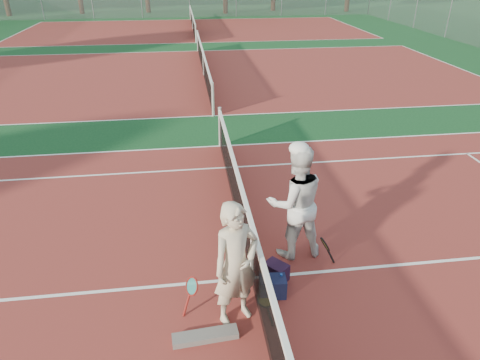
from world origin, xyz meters
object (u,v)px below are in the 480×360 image
Objects in this scene: racket_red at (192,295)px; sports_bag_navy at (273,286)px; racket_black_held at (324,252)px; sports_bag_purple at (276,272)px; net_main at (252,253)px; player_b at (295,203)px; racket_spare at (265,301)px; water_bottle at (281,284)px; player_a at (236,265)px.

sports_bag_navy is at bearing -30.34° from racket_red.
racket_red is at bearing 8.65° from racket_black_held.
racket_red is 1.44m from sports_bag_purple.
net_main is 1.13m from racket_red.
net_main is at bearing 170.55° from sports_bag_purple.
player_b is 2.24m from racket_red.
racket_spare is at bearing 54.46° from player_b.
sports_bag_navy reaches higher than water_bottle.
player_b is 1.67m from racket_spare.
water_bottle reaches higher than racket_spare.
player_a is 1.81m from player_b.
water_bottle is (1.35, 0.21, -0.13)m from racket_red.
racket_red is 1.37m from water_bottle.
player_a reaches higher than water_bottle.
sports_bag_purple is 0.29m from water_bottle.
sports_bag_purple is (-0.43, -0.66, -0.86)m from player_b.
racket_black_held reaches higher than sports_bag_navy.
racket_black_held is 1.00m from water_bottle.
net_main is 5.85× the size of player_a.
racket_spare is 1.66× the size of sports_bag_purple.
player_b is at bearing 66.20° from water_bottle.
player_b is 3.57× the size of racket_red.
player_a is 3.33× the size of racket_red.
racket_spare is at bearing -38.32° from racket_red.
racket_black_held is 1.83× the size of water_bottle.
player_a reaches higher than sports_bag_navy.
sports_bag_navy is (-0.56, -1.00, -0.85)m from player_b.
racket_black_held reaches higher than sports_bag_purple.
racket_black_held is 0.89m from sports_bag_purple.
player_a is at bearing -148.19° from sports_bag_navy.
net_main is 18.28× the size of racket_spare.
racket_black_held reaches higher than racket_spare.
player_b is at bearing -4.40° from racket_red.
player_b reaches higher than water_bottle.
player_a is 4.69× the size of sports_bag_navy.
player_a is 1.06m from sports_bag_navy.
player_b is at bearing 36.19° from net_main.
sports_bag_purple is at bearing 5.59° from racket_black_held.
sports_bag_navy is 0.15m from water_bottle.
player_a is at bearing -114.02° from net_main.
water_bottle is (-0.84, -0.53, -0.12)m from racket_black_held.
racket_spare is at bearing -78.82° from net_main.
racket_red is at bearing 28.43° from player_b.
player_a is at bearing 21.22° from racket_black_held.
player_a is 3.41× the size of racket_black_held.
sports_bag_navy is at bearing 56.27° from player_b.
sports_bag_purple is 1.21× the size of water_bottle.
water_bottle reaches higher than sports_bag_purple.
water_bottle is (-0.42, -0.95, -0.86)m from player_b.
water_bottle is at bearing 21.01° from sports_bag_navy.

